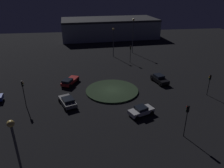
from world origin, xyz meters
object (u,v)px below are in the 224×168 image
Objects in this scene: streetlamp_north_near at (133,30)px; streetlamp_southwest at (19,159)px; traffic_light_southeast at (187,115)px; traffic_light_northeast at (130,51)px; car_grey at (68,101)px; store_building at (109,28)px; traffic_light_west at (23,89)px; car_silver at (141,111)px; car_black at (160,79)px; streetlamp_north at (113,37)px; traffic_light_east at (209,81)px; car_red at (70,81)px.

streetlamp_southwest is at bearing -112.49° from streetlamp_north_near.
traffic_light_southeast reaches higher than traffic_light_northeast.
car_grey is 0.13× the size of store_building.
store_building reaches higher than traffic_light_west.
traffic_light_northeast is (3.49, 24.05, 2.36)m from car_silver.
streetlamp_southwest is at bearing -90.82° from traffic_light_west.
car_black is at bearing -90.63° from car_grey.
streetlamp_north reaches higher than traffic_light_northeast.
traffic_light_southeast is 0.58× the size of streetlamp_north.
streetlamp_north_near reaches higher than car_silver.
traffic_light_northeast is (-9.72, 19.36, 0.33)m from traffic_light_east.
traffic_light_southeast is 38.63m from streetlamp_north_near.
traffic_light_northeast is at bearing -50.45° from traffic_light_east.
streetlamp_north is at bearing 40.56° from traffic_light_west.
car_black is 20.41m from streetlamp_north.
car_silver is at bearing 45.75° from streetlamp_southwest.
streetlamp_southwest reaches higher than traffic_light_southeast.
traffic_light_northeast is (14.50, 19.70, 2.35)m from car_grey.
streetlamp_north reaches higher than car_black.
car_silver is (11.02, -4.36, -0.01)m from car_grey.
streetlamp_southwest is 70.28m from store_building.
streetlamp_north_near reaches higher than traffic_light_west.
traffic_light_east is at bearing -75.65° from streetlamp_north_near.
store_building is at bearing 172.45° from car_black.
traffic_light_east is 21.67m from traffic_light_northeast.
streetlamp_southwest is (-17.28, -7.89, 2.70)m from traffic_light_southeast.
traffic_light_west is at bearing -24.22° from traffic_light_northeast.
streetlamp_north is at bearing -174.02° from car_black.
traffic_light_southeast is 1.04× the size of traffic_light_northeast.
streetlamp_north_near reaches higher than car_grey.
traffic_light_west is at bearing -125.07° from streetlamp_north.
car_silver is at bearing -112.74° from car_red.
traffic_light_east reaches higher than car_silver.
car_silver is 12.96m from car_black.
traffic_light_west is at bearing -130.09° from streetlamp_north_near.
car_grey is at bearing -120.90° from streetlamp_north_near.
traffic_light_southeast is 35.77m from streetlamp_north.
traffic_light_northeast is at bearing -106.10° from streetlamp_north_near.
car_grey is 0.49× the size of streetlamp_southwest.
traffic_light_east is 0.40× the size of streetlamp_north_near.
store_building is at bearing 54.36° from traffic_light_west.
car_red is 44.57m from store_building.
car_red is 0.13× the size of store_building.
traffic_light_west is (-6.51, -7.76, 2.44)m from car_red.
streetlamp_southwest is at bearing 86.96° from traffic_light_southeast.
streetlamp_north is at bearing -49.41° from traffic_light_east.
car_grey is 0.47× the size of streetlamp_north_near.
streetlamp_north is at bearing -6.79° from car_red.
traffic_light_southeast reaches higher than car_black.
car_silver is at bearing 8.61° from traffic_light_southeast.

